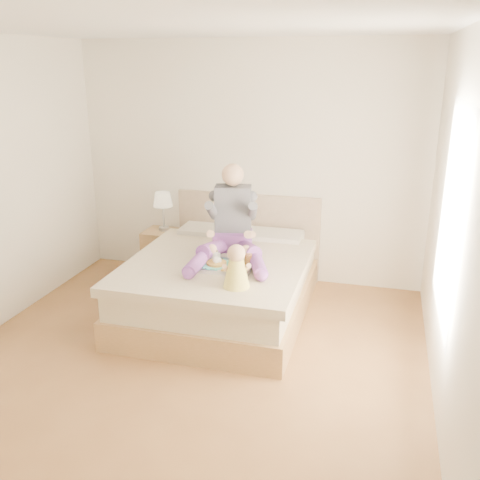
% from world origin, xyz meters
% --- Properties ---
extents(room, '(4.02, 4.22, 2.71)m').
position_xyz_m(room, '(0.08, 0.01, 1.51)').
color(room, brown).
rests_on(room, ground).
extents(bed, '(1.70, 2.18, 1.00)m').
position_xyz_m(bed, '(0.00, 1.08, 0.32)').
color(bed, olive).
rests_on(bed, ground).
extents(nightstand, '(0.44, 0.40, 0.53)m').
position_xyz_m(nightstand, '(-1.00, 1.88, 0.26)').
color(nightstand, olive).
rests_on(nightstand, ground).
extents(lamp, '(0.23, 0.23, 0.46)m').
position_xyz_m(lamp, '(-0.99, 1.91, 0.88)').
color(lamp, silver).
rests_on(lamp, nightstand).
extents(adult, '(0.79, 1.16, 0.91)m').
position_xyz_m(adult, '(0.07, 1.14, 0.88)').
color(adult, '#6A3687').
rests_on(adult, bed).
extents(tray, '(0.50, 0.40, 0.14)m').
position_xyz_m(tray, '(0.14, 0.74, 0.64)').
color(tray, silver).
rests_on(tray, bed).
extents(baby, '(0.27, 0.34, 0.38)m').
position_xyz_m(baby, '(0.35, 0.34, 0.77)').
color(baby, '#FFED50').
rests_on(baby, bed).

